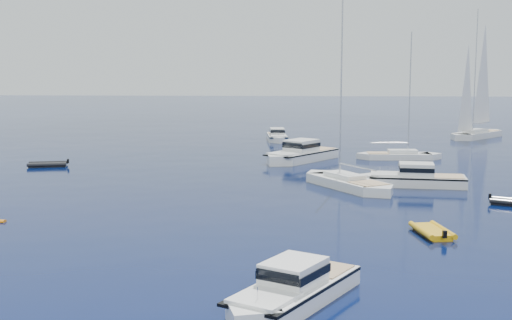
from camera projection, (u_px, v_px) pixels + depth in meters
The scene contains 11 objects.
ground at pixel (282, 283), 33.62m from camera, with size 400.00×400.00×0.00m, color #071448.
motor_cruiser_near at pixel (291, 304), 30.77m from camera, with size 2.91×9.52×2.50m, color white, non-canonical shape.
motor_cruiser_centre at pixel (414, 186), 60.63m from camera, with size 3.03×9.90×2.60m, color silver, non-canonical shape.
motor_cruiser_distant at pixel (300, 161), 76.04m from camera, with size 3.54×11.56×3.04m, color white, non-canonical shape.
motor_cruiser_horizon at pixel (277, 140), 96.55m from camera, with size 2.59×8.47×2.22m, color silver, non-canonical shape.
sailboat_mid_r at pixel (348, 187), 59.76m from camera, with size 3.14×12.08×17.75m, color white, non-canonical shape.
sailboat_centre at pixel (399, 159), 77.72m from camera, with size 2.62×10.08×14.81m, color silver, non-canonical shape.
sailboat_sails_far at pixel (477, 138), 100.20m from camera, with size 3.38×13.02×19.14m, color silver, non-canonical shape.
tender_yellow at pixel (432, 235), 43.23m from camera, with size 2.17×4.02×0.95m, color #E7A60D, non-canonical shape.
tender_grey_near at pixel (510, 205), 52.34m from camera, with size 1.67×2.92×0.95m, color black, non-canonical shape.
tender_grey_far at pixel (48, 166), 72.06m from camera, with size 2.25×4.20×0.95m, color black, non-canonical shape.
Camera 1 is at (0.57, -32.47, 10.68)m, focal length 48.02 mm.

